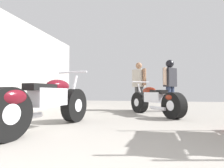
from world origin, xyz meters
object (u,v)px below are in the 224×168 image
at_px(motorcycle_black_naked, 155,101).
at_px(mechanic_in_blue, 139,83).
at_px(mechanic_with_helmet, 170,80).
at_px(motorcycle_maroon_cruiser, 47,103).

height_order(motorcycle_black_naked, mechanic_in_blue, mechanic_in_blue).
height_order(motorcycle_black_naked, mechanic_with_helmet, mechanic_with_helmet).
distance_m(motorcycle_maroon_cruiser, motorcycle_black_naked, 2.78).
xyz_separation_m(motorcycle_maroon_cruiser, motorcycle_black_naked, (1.73, 2.17, -0.06)).
bearing_deg(mechanic_in_blue, motorcycle_maroon_cruiser, -109.53).
height_order(motorcycle_maroon_cruiser, mechanic_with_helmet, mechanic_with_helmet).
relative_size(motorcycle_maroon_cruiser, mechanic_with_helmet, 1.34).
distance_m(motorcycle_maroon_cruiser, mechanic_in_blue, 3.67).
relative_size(motorcycle_maroon_cruiser, mechanic_in_blue, 1.36).
xyz_separation_m(mechanic_in_blue, mechanic_with_helmet, (0.99, -0.09, 0.07)).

